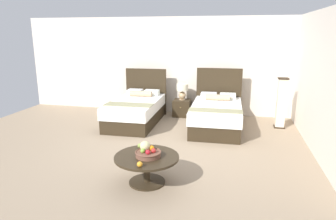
% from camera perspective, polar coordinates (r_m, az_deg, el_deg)
% --- Properties ---
extents(ground_plane, '(9.64, 9.34, 0.02)m').
position_cam_1_polar(ground_plane, '(6.32, -1.32, -6.81)').
color(ground_plane, gray).
extents(wall_back, '(9.64, 0.12, 2.71)m').
position_cam_1_polar(wall_back, '(8.76, 3.24, 8.29)').
color(wall_back, beige).
rests_on(wall_back, ground).
extents(wall_side_right, '(0.12, 4.94, 2.71)m').
position_cam_1_polar(wall_side_right, '(6.38, 27.01, 4.56)').
color(wall_side_right, silver).
rests_on(wall_side_right, ground).
extents(bed_near_window, '(1.19, 2.14, 1.30)m').
position_cam_1_polar(bed_near_window, '(7.84, -5.98, -0.00)').
color(bed_near_window, '#302517').
rests_on(bed_near_window, ground).
extents(bed_near_corner, '(1.23, 2.11, 1.36)m').
position_cam_1_polar(bed_near_corner, '(7.46, 9.09, -0.84)').
color(bed_near_corner, '#302517').
rests_on(bed_near_corner, ground).
extents(nightstand, '(0.47, 0.49, 0.46)m').
position_cam_1_polar(nightstand, '(8.50, 2.65, 0.39)').
color(nightstand, '#302517').
rests_on(nightstand, ground).
extents(table_lamp, '(0.32, 0.32, 0.45)m').
position_cam_1_polar(table_lamp, '(8.41, 2.71, 3.81)').
color(table_lamp, tan).
rests_on(table_lamp, nightstand).
extents(coffee_table, '(0.99, 0.99, 0.45)m').
position_cam_1_polar(coffee_table, '(4.72, -4.02, -9.81)').
color(coffee_table, '#302517').
rests_on(coffee_table, ground).
extents(fruit_bowl, '(0.40, 0.40, 0.22)m').
position_cam_1_polar(fruit_bowl, '(4.64, -3.85, -7.85)').
color(fruit_bowl, brown).
rests_on(fruit_bowl, coffee_table).
extents(loose_apple, '(0.08, 0.08, 0.08)m').
position_cam_1_polar(loose_apple, '(4.98, -5.31, -6.70)').
color(loose_apple, '#8BA644').
rests_on(loose_apple, coffee_table).
extents(loose_orange, '(0.08, 0.08, 0.08)m').
position_cam_1_polar(loose_orange, '(4.31, -5.34, -10.12)').
color(loose_orange, orange).
rests_on(loose_orange, coffee_table).
extents(floor_lamp_corner, '(0.25, 0.25, 1.23)m').
position_cam_1_polar(floor_lamp_corner, '(7.85, 20.51, 1.22)').
color(floor_lamp_corner, black).
rests_on(floor_lamp_corner, ground).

